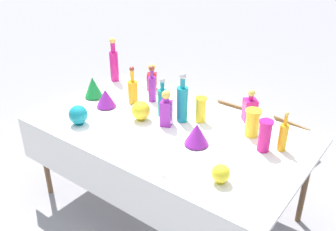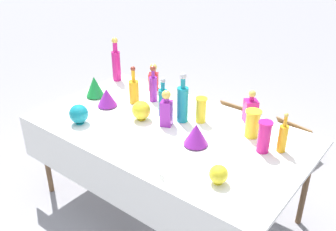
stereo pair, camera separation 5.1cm
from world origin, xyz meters
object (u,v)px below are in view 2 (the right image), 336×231
(slender_vase_1, at_px, (264,136))
(fluted_vase_0, at_px, (107,97))
(slender_vase_2, at_px, (201,109))
(round_bowl_2, at_px, (141,110))
(tall_bottle_0, at_px, (116,63))
(fluted_vase_2, at_px, (196,134))
(tall_bottle_2, at_px, (153,86))
(slender_vase_0, at_px, (253,123))
(cardboard_box_behind_right, at_px, (229,126))
(tall_bottle_3, at_px, (183,102))
(fluted_vase_1, at_px, (95,86))
(square_decanter_0, at_px, (154,78))
(square_decanter_2, at_px, (251,109))
(square_decanter_1, at_px, (166,110))
(tall_bottle_4, at_px, (134,90))
(round_bowl_1, at_px, (79,114))
(tall_bottle_1, at_px, (163,100))
(tall_bottle_5, at_px, (283,137))
(cardboard_box_behind_left, at_px, (288,143))
(round_bowl_0, at_px, (219,174))

(slender_vase_1, bearing_deg, fluted_vase_0, -172.67)
(slender_vase_2, bearing_deg, round_bowl_2, -145.92)
(tall_bottle_0, bearing_deg, fluted_vase_2, -21.71)
(tall_bottle_2, distance_m, fluted_vase_0, 0.40)
(tall_bottle_2, height_order, fluted_vase_0, tall_bottle_2)
(slender_vase_0, xyz_separation_m, cardboard_box_behind_right, (-0.70, 0.99, -0.70))
(tall_bottle_3, height_order, fluted_vase_1, tall_bottle_3)
(square_decanter_0, relative_size, slender_vase_0, 1.21)
(square_decanter_2, bearing_deg, tall_bottle_2, -167.70)
(square_decanter_1, bearing_deg, tall_bottle_4, 163.12)
(tall_bottle_0, height_order, fluted_vase_1, tall_bottle_0)
(square_decanter_0, bearing_deg, slender_vase_0, -10.82)
(slender_vase_0, bearing_deg, slender_vase_1, -41.55)
(square_decanter_2, bearing_deg, slender_vase_1, -51.09)
(tall_bottle_3, relative_size, square_decanter_0, 1.62)
(square_decanter_0, xyz_separation_m, round_bowl_1, (-0.03, -0.85, -0.03))
(square_decanter_1, xyz_separation_m, slender_vase_1, (0.73, 0.12, -0.01))
(square_decanter_1, bearing_deg, tall_bottle_1, 138.05)
(square_decanter_0, distance_m, cardboard_box_behind_right, 1.12)
(square_decanter_0, distance_m, slender_vase_1, 1.29)
(fluted_vase_2, bearing_deg, cardboard_box_behind_right, 108.81)
(fluted_vase_2, xyz_separation_m, round_bowl_1, (-0.88, -0.29, -0.01))
(tall_bottle_4, bearing_deg, tall_bottle_5, 2.46)
(tall_bottle_0, relative_size, cardboard_box_behind_left, 0.85)
(fluted_vase_0, bearing_deg, round_bowl_0, -13.79)
(tall_bottle_0, height_order, round_bowl_1, tall_bottle_0)
(fluted_vase_2, bearing_deg, slender_vase_2, 118.16)
(tall_bottle_0, bearing_deg, tall_bottle_3, -15.76)
(square_decanter_0, bearing_deg, slender_vase_2, -20.20)
(tall_bottle_0, relative_size, tall_bottle_3, 1.06)
(tall_bottle_5, bearing_deg, fluted_vase_1, -173.70)
(tall_bottle_4, height_order, cardboard_box_behind_left, tall_bottle_4)
(fluted_vase_1, distance_m, round_bowl_2, 0.61)
(slender_vase_1, bearing_deg, tall_bottle_5, 39.58)
(fluted_vase_2, xyz_separation_m, cardboard_box_behind_left, (0.17, 1.46, -0.72))
(tall_bottle_3, distance_m, slender_vase_1, 0.68)
(square_decanter_1, bearing_deg, fluted_vase_0, -174.65)
(square_decanter_1, relative_size, cardboard_box_behind_right, 0.70)
(tall_bottle_0, xyz_separation_m, tall_bottle_3, (0.99, -0.28, -0.02))
(tall_bottle_0, relative_size, tall_bottle_2, 1.33)
(tall_bottle_1, bearing_deg, tall_bottle_0, 159.81)
(square_decanter_2, bearing_deg, round_bowl_0, -75.21)
(tall_bottle_0, relative_size, slender_vase_1, 1.89)
(square_decanter_1, height_order, fluted_vase_0, square_decanter_1)
(slender_vase_0, distance_m, round_bowl_2, 0.85)
(square_decanter_0, bearing_deg, tall_bottle_0, -173.19)
(slender_vase_1, bearing_deg, round_bowl_1, -158.33)
(tall_bottle_0, relative_size, square_decanter_0, 1.71)
(tall_bottle_0, height_order, square_decanter_1, tall_bottle_0)
(slender_vase_1, height_order, round_bowl_2, slender_vase_1)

